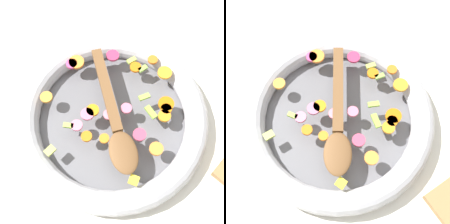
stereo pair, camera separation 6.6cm
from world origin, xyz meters
TOP-DOWN VIEW (x-y plane):
  - ground_plane at (0.00, 0.00)m, footprint 4.00×4.00m
  - skillet at (0.00, 0.00)m, footprint 0.42×0.42m
  - chopped_vegetables at (0.01, -0.03)m, footprint 0.31×0.33m
  - wooden_spoon at (-0.02, 0.02)m, footprint 0.26×0.19m

SIDE VIEW (x-z plane):
  - ground_plane at x=0.00m, z-range 0.00..0.00m
  - skillet at x=0.00m, z-range 0.00..0.05m
  - chopped_vegetables at x=0.01m, z-range 0.05..0.06m
  - wooden_spoon at x=-0.02m, z-range 0.06..0.07m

